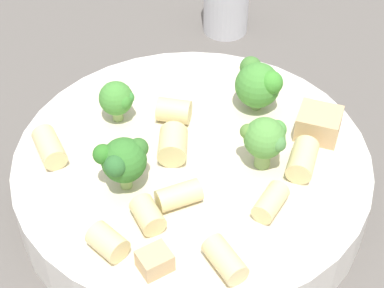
% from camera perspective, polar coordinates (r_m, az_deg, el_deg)
% --- Properties ---
extents(ground_plane, '(2.00, 2.00, 0.00)m').
position_cam_1_polar(ground_plane, '(0.43, -0.00, -4.52)').
color(ground_plane, '#5B5651').
extents(pasta_bowl, '(0.22, 0.22, 0.04)m').
position_cam_1_polar(pasta_bowl, '(0.41, -0.00, -2.54)').
color(pasta_bowl, silver).
rests_on(pasta_bowl, ground_plane).
extents(broccoli_floret_0, '(0.03, 0.03, 0.04)m').
position_cam_1_polar(broccoli_floret_0, '(0.38, 6.54, 0.48)').
color(broccoli_floret_0, '#84AD60').
rests_on(broccoli_floret_0, pasta_bowl).
extents(broccoli_floret_1, '(0.03, 0.03, 0.03)m').
position_cam_1_polar(broccoli_floret_1, '(0.37, -6.19, -1.39)').
color(broccoli_floret_1, '#93B766').
rests_on(broccoli_floret_1, pasta_bowl).
extents(broccoli_floret_2, '(0.02, 0.02, 0.03)m').
position_cam_1_polar(broccoli_floret_2, '(0.42, -6.65, 3.99)').
color(broccoli_floret_2, '#93B766').
rests_on(broccoli_floret_2, pasta_bowl).
extents(broccoli_floret_3, '(0.03, 0.04, 0.03)m').
position_cam_1_polar(broccoli_floret_3, '(0.43, 5.92, 5.38)').
color(broccoli_floret_3, '#84AD60').
rests_on(broccoli_floret_3, pasta_bowl).
extents(rigatoni_0, '(0.02, 0.02, 0.01)m').
position_cam_1_polar(rigatoni_0, '(0.36, -3.96, -6.31)').
color(rigatoni_0, beige).
rests_on(rigatoni_0, pasta_bowl).
extents(rigatoni_1, '(0.03, 0.03, 0.02)m').
position_cam_1_polar(rigatoni_1, '(0.40, -1.72, -0.03)').
color(rigatoni_1, beige).
rests_on(rigatoni_1, pasta_bowl).
extents(rigatoni_2, '(0.03, 0.03, 0.02)m').
position_cam_1_polar(rigatoni_2, '(0.42, -1.62, 2.97)').
color(rigatoni_2, beige).
rests_on(rigatoni_2, pasta_bowl).
extents(rigatoni_3, '(0.02, 0.03, 0.01)m').
position_cam_1_polar(rigatoni_3, '(0.41, -12.57, -0.27)').
color(rigatoni_3, beige).
rests_on(rigatoni_3, pasta_bowl).
extents(rigatoni_4, '(0.03, 0.03, 0.02)m').
position_cam_1_polar(rigatoni_4, '(0.39, 9.80, -1.37)').
color(rigatoni_4, beige).
rests_on(rigatoni_4, pasta_bowl).
extents(rigatoni_5, '(0.03, 0.02, 0.01)m').
position_cam_1_polar(rigatoni_5, '(0.37, 7.00, -5.16)').
color(rigatoni_5, beige).
rests_on(rigatoni_5, pasta_bowl).
extents(rigatoni_6, '(0.03, 0.02, 0.01)m').
position_cam_1_polar(rigatoni_6, '(0.37, -1.18, -4.60)').
color(rigatoni_6, beige).
rests_on(rigatoni_6, pasta_bowl).
extents(rigatoni_7, '(0.01, 0.03, 0.01)m').
position_cam_1_polar(rigatoni_7, '(0.34, 2.94, -10.22)').
color(rigatoni_7, beige).
rests_on(rigatoni_7, pasta_bowl).
extents(rigatoni_8, '(0.02, 0.02, 0.01)m').
position_cam_1_polar(rigatoni_8, '(0.35, -7.50, -8.65)').
color(rigatoni_8, beige).
rests_on(rigatoni_8, pasta_bowl).
extents(chicken_chunk_0, '(0.04, 0.04, 0.02)m').
position_cam_1_polar(chicken_chunk_0, '(0.42, 11.19, 1.79)').
color(chicken_chunk_0, tan).
rests_on(chicken_chunk_0, pasta_bowl).
extents(chicken_chunk_1, '(0.02, 0.01, 0.01)m').
position_cam_1_polar(chicken_chunk_1, '(0.34, -3.33, -10.33)').
color(chicken_chunk_1, tan).
rests_on(chicken_chunk_1, pasta_bowl).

